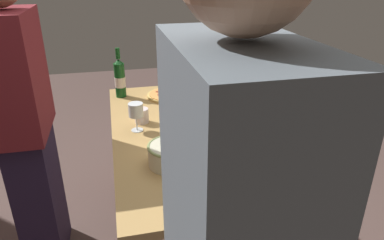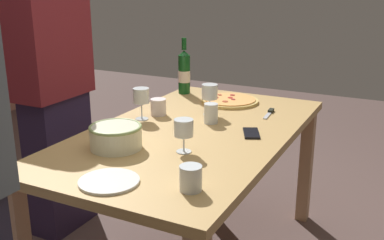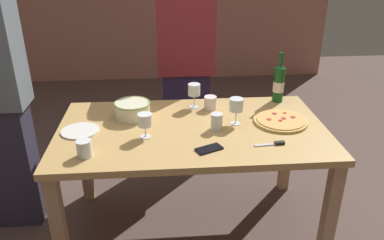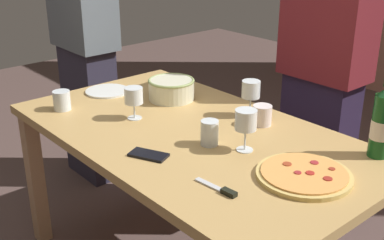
% 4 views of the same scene
% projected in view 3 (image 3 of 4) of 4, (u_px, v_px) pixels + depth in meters
% --- Properties ---
extents(ground_plane, '(8.00, 8.00, 0.00)m').
position_uv_depth(ground_plane, '(192.00, 226.00, 2.62)').
color(ground_plane, brown).
extents(dining_table, '(1.60, 0.90, 0.75)m').
position_uv_depth(dining_table, '(192.00, 141.00, 2.35)').
color(dining_table, tan).
rests_on(dining_table, ground).
extents(pizza, '(0.33, 0.33, 0.02)m').
position_uv_depth(pizza, '(281.00, 121.00, 2.37)').
color(pizza, '#D7B562').
rests_on(pizza, dining_table).
extents(serving_bowl, '(0.23, 0.23, 0.10)m').
position_uv_depth(serving_bowl, '(132.00, 109.00, 2.42)').
color(serving_bowl, beige).
rests_on(serving_bowl, dining_table).
extents(wine_bottle, '(0.07, 0.07, 0.34)m').
position_uv_depth(wine_bottle, '(279.00, 83.00, 2.63)').
color(wine_bottle, '#124B1B').
rests_on(wine_bottle, dining_table).
extents(wine_glass_near_pizza, '(0.08, 0.08, 0.14)m').
position_uv_depth(wine_glass_near_pizza, '(145.00, 121.00, 2.15)').
color(wine_glass_near_pizza, white).
rests_on(wine_glass_near_pizza, dining_table).
extents(wine_glass_by_bottle, '(0.08, 0.08, 0.16)m').
position_uv_depth(wine_glass_by_bottle, '(194.00, 91.00, 2.54)').
color(wine_glass_by_bottle, white).
rests_on(wine_glass_by_bottle, dining_table).
extents(wine_glass_far_left, '(0.08, 0.08, 0.16)m').
position_uv_depth(wine_glass_far_left, '(236.00, 105.00, 2.30)').
color(wine_glass_far_left, white).
rests_on(wine_glass_far_left, dining_table).
extents(cup_amber, '(0.08, 0.08, 0.09)m').
position_uv_depth(cup_amber, '(210.00, 103.00, 2.54)').
color(cup_amber, silver).
rests_on(cup_amber, dining_table).
extents(cup_ceramic, '(0.08, 0.08, 0.09)m').
position_uv_depth(cup_ceramic, '(84.00, 148.00, 1.98)').
color(cup_ceramic, white).
rests_on(cup_ceramic, dining_table).
extents(cup_spare, '(0.07, 0.07, 0.10)m').
position_uv_depth(cup_spare, '(217.00, 122.00, 2.26)').
color(cup_spare, white).
rests_on(cup_spare, dining_table).
extents(side_plate, '(0.22, 0.22, 0.01)m').
position_uv_depth(side_plate, '(80.00, 131.00, 2.26)').
color(side_plate, white).
rests_on(side_plate, dining_table).
extents(cell_phone, '(0.16, 0.12, 0.01)m').
position_uv_depth(cell_phone, '(209.00, 149.00, 2.06)').
color(cell_phone, black).
rests_on(cell_phone, dining_table).
extents(pizza_knife, '(0.17, 0.04, 0.02)m').
position_uv_depth(pizza_knife, '(274.00, 144.00, 2.11)').
color(pizza_knife, silver).
rests_on(pizza_knife, dining_table).
extents(person_guest_left, '(0.44, 0.24, 1.65)m').
position_uv_depth(person_guest_left, '(186.00, 70.00, 3.07)').
color(person_guest_left, '#271C37').
rests_on(person_guest_left, ground).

